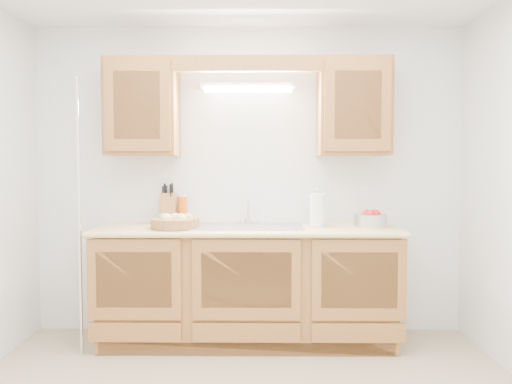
{
  "coord_description": "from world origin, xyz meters",
  "views": [
    {
      "loc": [
        0.1,
        -2.61,
        1.37
      ],
      "look_at": [
        0.07,
        0.85,
        1.19
      ],
      "focal_mm": 35.0,
      "sensor_mm": 36.0,
      "label": 1
    }
  ],
  "objects_px": {
    "knife_block": "(167,208)",
    "apple_bowl": "(371,219)",
    "paper_towel": "(318,210)",
    "fruit_basket": "(175,222)"
  },
  "relations": [
    {
      "from": "knife_block",
      "to": "apple_bowl",
      "type": "distance_m",
      "value": 1.63
    },
    {
      "from": "knife_block",
      "to": "paper_towel",
      "type": "relative_size",
      "value": 1.14
    },
    {
      "from": "fruit_basket",
      "to": "paper_towel",
      "type": "xyz_separation_m",
      "value": [
        1.08,
        0.12,
        0.07
      ]
    },
    {
      "from": "fruit_basket",
      "to": "knife_block",
      "type": "xyz_separation_m",
      "value": [
        -0.12,
        0.33,
        0.07
      ]
    },
    {
      "from": "fruit_basket",
      "to": "apple_bowl",
      "type": "height_order",
      "value": "apple_bowl"
    },
    {
      "from": "paper_towel",
      "to": "apple_bowl",
      "type": "bearing_deg",
      "value": -1.43
    },
    {
      "from": "fruit_basket",
      "to": "paper_towel",
      "type": "bearing_deg",
      "value": 6.1
    },
    {
      "from": "fruit_basket",
      "to": "apple_bowl",
      "type": "bearing_deg",
      "value": 4.05
    },
    {
      "from": "paper_towel",
      "to": "apple_bowl",
      "type": "relative_size",
      "value": 0.92
    },
    {
      "from": "knife_block",
      "to": "apple_bowl",
      "type": "height_order",
      "value": "knife_block"
    }
  ]
}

